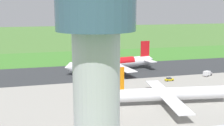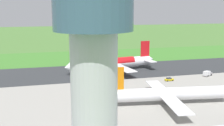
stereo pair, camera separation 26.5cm
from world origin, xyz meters
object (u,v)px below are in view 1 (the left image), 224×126
service_truck_baggage (207,73)px  traffic_cone_orange (138,57)px  airliner_main (113,63)px  airliner_parked_mid (168,94)px  service_car_ops (169,79)px  no_stopping_sign (145,56)px

service_truck_baggage → traffic_cone_orange: 62.09m
airliner_main → traffic_cone_orange: bearing=-128.3°
airliner_parked_mid → service_truck_baggage: 51.53m
service_car_ops → no_stopping_sign: bearing=-101.2°
service_truck_baggage → service_car_ops: size_ratio=1.43×
service_truck_baggage → no_stopping_sign: (11.40, -57.60, 0.28)m
service_truck_baggage → service_car_ops: service_truck_baggage is taller
airliner_main → no_stopping_sign: bearing=-134.6°
airliner_main → no_stopping_sign: size_ratio=18.88×
airliner_main → service_truck_baggage: bearing=151.1°
airliner_parked_mid → no_stopping_sign: (-27.54, -91.26, -2.21)m
service_car_ops → no_stopping_sign: (-12.14, -61.50, 0.84)m
airliner_parked_mid → no_stopping_sign: bearing=-106.8°
service_car_ops → traffic_cone_orange: 64.29m
airliner_main → no_stopping_sign: airliner_main is taller
airliner_parked_mid → traffic_cone_orange: (-22.83, -93.62, -3.63)m
airliner_parked_mid → service_truck_baggage: (-38.93, -33.66, -2.50)m
airliner_parked_mid → no_stopping_sign: airliner_parked_mid is taller
traffic_cone_orange → service_truck_baggage: bearing=105.0°
airliner_main → airliner_parked_mid: bearing=95.2°
service_truck_baggage → traffic_cone_orange: (16.10, -59.95, -1.13)m
service_car_ops → no_stopping_sign: size_ratio=1.51×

